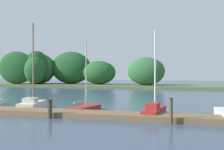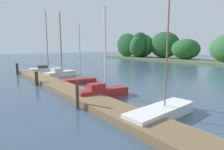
% 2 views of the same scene
% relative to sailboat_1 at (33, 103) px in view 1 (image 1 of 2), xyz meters
% --- Properties ---
extents(dock_pier, '(26.87, 1.80, 0.35)m').
position_rel_sailboat_1_xyz_m(dock_pier, '(7.02, -2.41, -0.26)').
color(dock_pier, brown).
rests_on(dock_pier, ground).
extents(far_shore, '(71.34, 8.13, 7.29)m').
position_rel_sailboat_1_xyz_m(far_shore, '(-1.76, 30.43, 2.56)').
color(far_shore, '#56663D').
rests_on(far_shore, ground).
extents(sailboat_1, '(1.87, 3.63, 6.89)m').
position_rel_sailboat_1_xyz_m(sailboat_1, '(0.00, 0.00, 0.00)').
color(sailboat_1, silver).
rests_on(sailboat_1, ground).
extents(sailboat_2, '(1.76, 3.24, 5.29)m').
position_rel_sailboat_1_xyz_m(sailboat_2, '(4.51, -0.04, -0.18)').
color(sailboat_2, maroon).
rests_on(sailboat_2, ground).
extents(sailboat_3, '(1.41, 3.63, 5.78)m').
position_rel_sailboat_1_xyz_m(sailboat_3, '(9.80, -1.05, -0.01)').
color(sailboat_3, maroon).
rests_on(sailboat_3, ground).
extents(mooring_piling_1, '(0.30, 0.30, 1.20)m').
position_rel_sailboat_1_xyz_m(mooring_piling_1, '(3.36, -3.52, 0.17)').
color(mooring_piling_1, '#3D3323').
rests_on(mooring_piling_1, ground).
extents(mooring_piling_2, '(0.21, 0.21, 1.51)m').
position_rel_sailboat_1_xyz_m(mooring_piling_2, '(10.98, -3.54, 0.32)').
color(mooring_piling_2, '#4C3D28').
rests_on(mooring_piling_2, ground).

